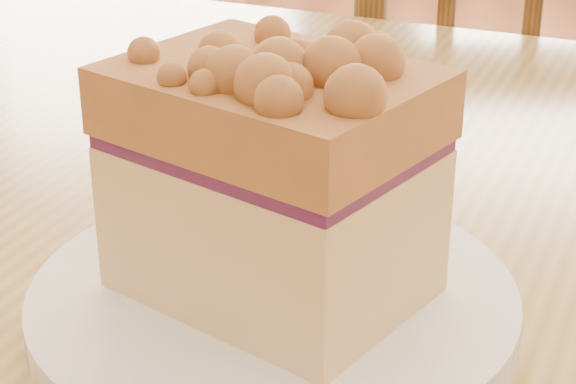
{
  "coord_description": "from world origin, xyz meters",
  "views": [
    {
      "loc": [
        -0.11,
        -0.44,
        1.0
      ],
      "look_at": [
        -0.2,
        -0.03,
        0.8
      ],
      "focal_mm": 62.0,
      "sensor_mm": 36.0,
      "label": 1
    }
  ],
  "objects_px": {
    "cafe_chair_main": "(488,240)",
    "plate": "(273,306)",
    "cake_slice": "(268,167)",
    "cafe_table_main": "(434,379)"
  },
  "relations": [
    {
      "from": "cafe_chair_main",
      "to": "plate",
      "type": "height_order",
      "value": "cafe_chair_main"
    },
    {
      "from": "cafe_table_main",
      "to": "cake_slice",
      "type": "bearing_deg",
      "value": -112.45
    },
    {
      "from": "cafe_table_main",
      "to": "cake_slice",
      "type": "distance_m",
      "value": 0.22
    },
    {
      "from": "cafe_chair_main",
      "to": "cake_slice",
      "type": "height_order",
      "value": "cake_slice"
    },
    {
      "from": "cafe_table_main",
      "to": "cafe_chair_main",
      "type": "bearing_deg",
      "value": 97.95
    },
    {
      "from": "cafe_chair_main",
      "to": "cake_slice",
      "type": "bearing_deg",
      "value": 73.54
    },
    {
      "from": "plate",
      "to": "cake_slice",
      "type": "relative_size",
      "value": 1.41
    },
    {
      "from": "cafe_chair_main",
      "to": "plate",
      "type": "bearing_deg",
      "value": 73.71
    },
    {
      "from": "cafe_chair_main",
      "to": "cake_slice",
      "type": "distance_m",
      "value": 0.83
    },
    {
      "from": "cafe_chair_main",
      "to": "cafe_table_main",
      "type": "bearing_deg",
      "value": 78.89
    }
  ]
}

